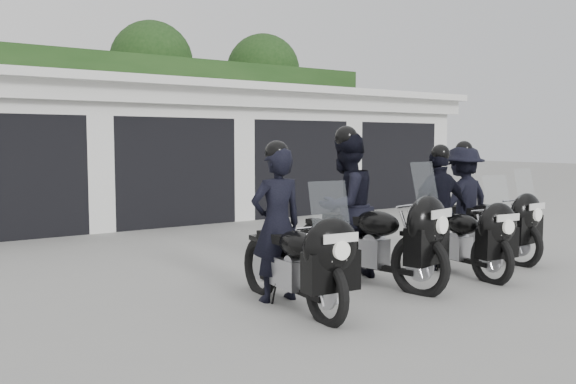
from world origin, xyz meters
TOP-DOWN VIEW (x-y plane):
  - ground at (0.00, 0.00)m, footprint 80.00×80.00m
  - garage_block at (-0.00, 8.06)m, footprint 16.40×6.80m
  - background_vegetation at (0.37, 12.92)m, footprint 20.00×3.90m
  - police_bike_a at (-1.57, -0.77)m, footprint 0.71×2.05m
  - police_bike_b at (-0.26, -0.34)m, footprint 1.09×2.24m
  - police_bike_c at (1.14, -0.53)m, footprint 1.00×1.99m
  - police_bike_d at (2.20, -0.07)m, footprint 1.10×2.05m

SIDE VIEW (x-z plane):
  - ground at x=0.00m, z-range 0.00..0.00m
  - police_bike_a at x=-1.57m, z-range -0.18..1.60m
  - police_bike_c at x=1.14m, z-range -0.13..1.60m
  - police_bike_d at x=2.20m, z-range -0.13..1.65m
  - police_bike_b at x=-0.26m, z-range -0.15..1.82m
  - garage_block at x=0.00m, z-range -0.06..2.90m
  - background_vegetation at x=0.37m, z-range -0.13..5.67m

